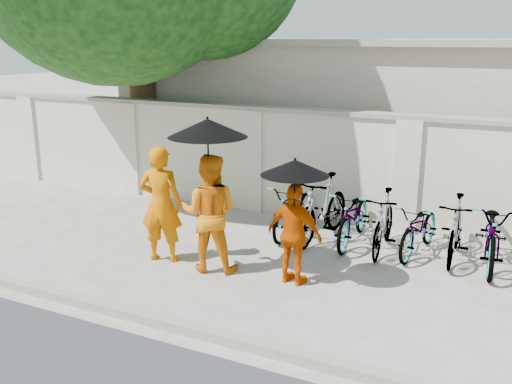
% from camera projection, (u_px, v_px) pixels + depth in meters
% --- Properties ---
extents(ground, '(80.00, 80.00, 0.00)m').
position_uv_depth(ground, '(221.00, 274.00, 8.39)').
color(ground, '#B5AD9F').
extents(kerb, '(40.00, 0.16, 0.12)m').
position_uv_depth(kerb, '(152.00, 319.00, 6.90)').
color(kerb, gray).
rests_on(kerb, ground).
extents(compound_wall, '(20.00, 0.30, 2.00)m').
position_uv_depth(compound_wall, '(353.00, 170.00, 10.48)').
color(compound_wall, beige).
rests_on(compound_wall, ground).
extents(building_behind, '(14.00, 6.00, 3.20)m').
position_uv_depth(building_behind, '(444.00, 116.00, 13.19)').
color(building_behind, '#BCB8AA').
rests_on(building_behind, ground).
extents(monk_left, '(0.75, 0.60, 1.81)m').
position_uv_depth(monk_left, '(161.00, 204.00, 8.68)').
color(monk_left, '#D46900').
rests_on(monk_left, ground).
extents(monk_center, '(1.01, 0.89, 1.76)m').
position_uv_depth(monk_center, '(209.00, 213.00, 8.33)').
color(monk_center, orange).
rests_on(monk_center, ground).
extents(parasol_center, '(1.13, 1.13, 1.28)m').
position_uv_depth(parasol_center, '(208.00, 128.00, 7.91)').
color(parasol_center, black).
rests_on(parasol_center, ground).
extents(monk_right, '(0.90, 0.49, 1.45)m').
position_uv_depth(monk_right, '(295.00, 234.00, 7.89)').
color(monk_right, '#C04500').
rests_on(monk_right, ground).
extents(parasol_right, '(0.93, 0.93, 0.98)m').
position_uv_depth(parasol_right, '(295.00, 168.00, 7.55)').
color(parasol_right, black).
rests_on(parasol_right, ground).
extents(bike_0, '(0.65, 1.78, 0.93)m').
position_uv_depth(bike_0, '(294.00, 208.00, 9.99)').
color(bike_0, gray).
rests_on(bike_0, ground).
extents(bike_1, '(0.77, 1.93, 1.13)m').
position_uv_depth(bike_1, '(322.00, 208.00, 9.65)').
color(bike_1, gray).
rests_on(bike_1, ground).
extents(bike_2, '(0.69, 1.81, 0.94)m').
position_uv_depth(bike_2, '(354.00, 216.00, 9.53)').
color(bike_2, gray).
rests_on(bike_2, ground).
extents(bike_3, '(0.58, 1.69, 1.00)m').
position_uv_depth(bike_3, '(383.00, 222.00, 9.13)').
color(bike_3, gray).
rests_on(bike_3, ground).
extents(bike_4, '(0.78, 1.69, 0.85)m').
position_uv_depth(bike_4, '(419.00, 228.00, 9.06)').
color(bike_4, gray).
rests_on(bike_4, ground).
extents(bike_5, '(0.52, 1.68, 1.00)m').
position_uv_depth(bike_5, '(455.00, 229.00, 8.80)').
color(bike_5, gray).
rests_on(bike_5, ground).
extents(bike_6, '(0.85, 2.02, 1.03)m').
position_uv_depth(bike_6, '(493.00, 233.00, 8.57)').
color(bike_6, gray).
rests_on(bike_6, ground).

